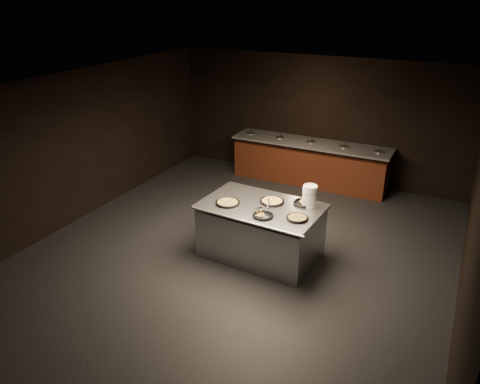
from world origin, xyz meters
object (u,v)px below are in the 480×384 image
(serving_counter, at_px, (261,232))
(pan_cheese_whole, at_px, (272,201))
(pan_veggie_whole, at_px, (228,203))
(plate_stack, at_px, (310,196))

(serving_counter, xyz_separation_m, pan_cheese_whole, (0.11, 0.19, 0.52))
(pan_cheese_whole, bearing_deg, serving_counter, -121.01)
(serving_counter, bearing_deg, pan_cheese_whole, 62.40)
(serving_counter, distance_m, pan_cheese_whole, 0.57)
(serving_counter, distance_m, pan_veggie_whole, 0.77)
(serving_counter, bearing_deg, pan_veggie_whole, -156.09)
(serving_counter, distance_m, plate_stack, 1.05)
(pan_cheese_whole, bearing_deg, pan_veggie_whole, -148.97)
(pan_veggie_whole, distance_m, pan_cheese_whole, 0.75)
(plate_stack, xyz_separation_m, pan_veggie_whole, (-1.25, -0.53, -0.16))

